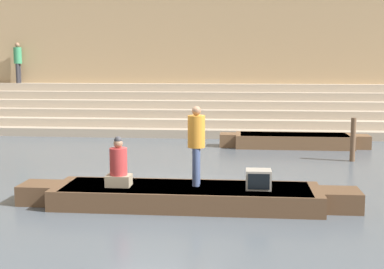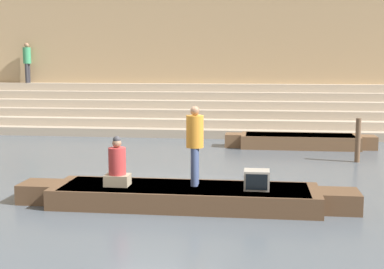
% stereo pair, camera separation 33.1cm
% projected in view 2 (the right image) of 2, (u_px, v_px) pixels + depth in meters
% --- Properties ---
extents(ground_plane, '(120.00, 120.00, 0.00)m').
position_uv_depth(ground_plane, '(161.00, 194.00, 11.86)').
color(ground_plane, '#4C5660').
extents(ghat_steps, '(36.00, 3.52, 1.94)m').
position_uv_depth(ghat_steps, '(208.00, 115.00, 22.36)').
color(ghat_steps, tan).
rests_on(ghat_steps, ground).
extents(back_wall, '(34.20, 1.28, 6.86)m').
position_uv_depth(back_wall, '(212.00, 50.00, 23.82)').
color(back_wall, tan).
rests_on(back_wall, ground).
extents(rowboat_main, '(6.90, 1.55, 0.41)m').
position_uv_depth(rowboat_main, '(185.00, 196.00, 10.84)').
color(rowboat_main, brown).
rests_on(rowboat_main, ground).
extents(person_standing, '(0.35, 0.35, 1.62)m').
position_uv_depth(person_standing, '(195.00, 140.00, 10.81)').
color(person_standing, '#3D4C75').
rests_on(person_standing, rowboat_main).
extents(person_rowing, '(0.49, 0.39, 1.02)m').
position_uv_depth(person_rowing, '(117.00, 166.00, 10.84)').
color(person_rowing, gray).
rests_on(person_rowing, rowboat_main).
extents(tv_set, '(0.50, 0.42, 0.39)m').
position_uv_depth(tv_set, '(257.00, 180.00, 10.54)').
color(tv_set, '#9E998E').
rests_on(tv_set, rowboat_main).
extents(moored_boat_shore, '(5.04, 1.29, 0.45)m').
position_uv_depth(moored_boat_shore, '(299.00, 141.00, 18.13)').
color(moored_boat_shore, brown).
rests_on(moored_boat_shore, ground).
extents(mooring_post, '(0.15, 0.15, 1.28)m').
position_uv_depth(mooring_post, '(358.00, 140.00, 15.50)').
color(mooring_post, brown).
rests_on(mooring_post, ground).
extents(person_on_steps, '(0.35, 0.35, 1.79)m').
position_uv_depth(person_on_steps, '(27.00, 60.00, 24.02)').
color(person_on_steps, '#28282D').
rests_on(person_on_steps, ghat_steps).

